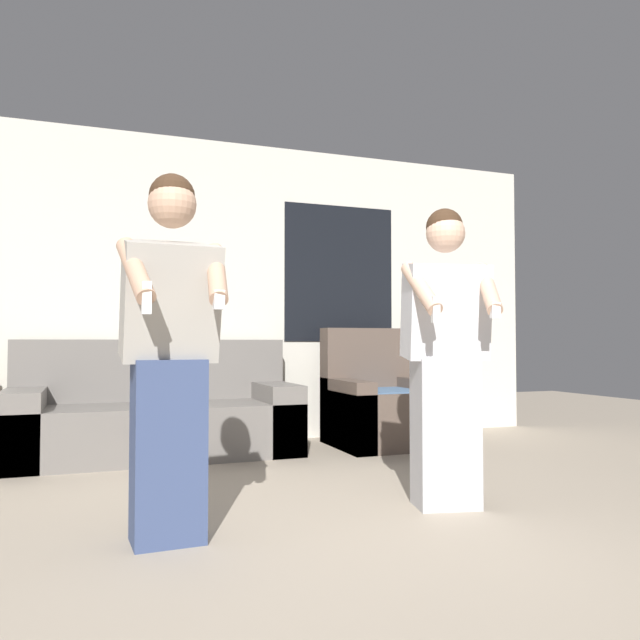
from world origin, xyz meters
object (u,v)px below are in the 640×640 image
at_px(armchair, 380,407).
at_px(person_left, 170,355).
at_px(person_right, 446,356).
at_px(couch, 157,417).

height_order(armchair, person_left, person_left).
xyz_separation_m(armchair, person_right, (-0.55, -1.96, 0.48)).
distance_m(couch, person_right, 2.56).
xyz_separation_m(couch, person_left, (-0.17, -2.23, 0.53)).
relative_size(couch, person_left, 1.32).
xyz_separation_m(armchair, person_left, (-2.04, -2.06, 0.50)).
bearing_deg(person_right, armchair, 74.19).
bearing_deg(person_left, person_right, 3.74).
bearing_deg(person_left, couch, 85.71).
distance_m(couch, person_left, 2.30).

